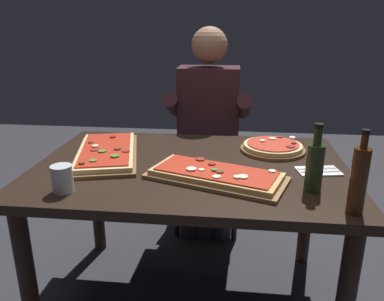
{
  "coord_description": "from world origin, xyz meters",
  "views": [
    {
      "loc": [
        0.19,
        -1.61,
        1.36
      ],
      "look_at": [
        0.0,
        0.05,
        0.79
      ],
      "focal_mm": 35.62,
      "sensor_mm": 36.0,
      "label": 1
    }
  ],
  "objects_px": {
    "pizza_round_far": "(273,147)",
    "wine_bottle_dark": "(359,180)",
    "pizza_rectangular_left": "(106,152)",
    "pizza_rectangular_front": "(216,175)",
    "oil_bottle_amber": "(315,165)",
    "tumbler_near_camera": "(63,180)",
    "dining_table": "(191,184)",
    "seated_diner": "(208,123)",
    "diner_chair": "(209,155)"
  },
  "relations": [
    {
      "from": "pizza_round_far",
      "to": "tumbler_near_camera",
      "type": "height_order",
      "value": "tumbler_near_camera"
    },
    {
      "from": "dining_table",
      "to": "pizza_rectangular_front",
      "type": "xyz_separation_m",
      "value": [
        0.12,
        -0.16,
        0.12
      ]
    },
    {
      "from": "pizza_round_far",
      "to": "seated_diner",
      "type": "bearing_deg",
      "value": 125.69
    },
    {
      "from": "wine_bottle_dark",
      "to": "oil_bottle_amber",
      "type": "relative_size",
      "value": 1.11
    },
    {
      "from": "wine_bottle_dark",
      "to": "oil_bottle_amber",
      "type": "bearing_deg",
      "value": 122.54
    },
    {
      "from": "pizza_rectangular_left",
      "to": "diner_chair",
      "type": "distance_m",
      "value": 0.94
    },
    {
      "from": "pizza_rectangular_left",
      "to": "oil_bottle_amber",
      "type": "relative_size",
      "value": 2.37
    },
    {
      "from": "pizza_rectangular_front",
      "to": "tumbler_near_camera",
      "type": "height_order",
      "value": "tumbler_near_camera"
    },
    {
      "from": "pizza_round_far",
      "to": "pizza_rectangular_left",
      "type": "bearing_deg",
      "value": -168.32
    },
    {
      "from": "dining_table",
      "to": "pizza_round_far",
      "type": "bearing_deg",
      "value": 31.05
    },
    {
      "from": "oil_bottle_amber",
      "to": "diner_chair",
      "type": "height_order",
      "value": "oil_bottle_amber"
    },
    {
      "from": "seated_diner",
      "to": "pizza_round_far",
      "type": "bearing_deg",
      "value": -54.31
    },
    {
      "from": "pizza_rectangular_front",
      "to": "oil_bottle_amber",
      "type": "relative_size",
      "value": 2.31
    },
    {
      "from": "tumbler_near_camera",
      "to": "pizza_rectangular_left",
      "type": "bearing_deg",
      "value": 85.35
    },
    {
      "from": "pizza_round_far",
      "to": "tumbler_near_camera",
      "type": "distance_m",
      "value": 1.01
    },
    {
      "from": "wine_bottle_dark",
      "to": "seated_diner",
      "type": "relative_size",
      "value": 0.22
    },
    {
      "from": "pizza_round_far",
      "to": "wine_bottle_dark",
      "type": "bearing_deg",
      "value": -71.0
    },
    {
      "from": "dining_table",
      "to": "pizza_rectangular_front",
      "type": "distance_m",
      "value": 0.23
    },
    {
      "from": "diner_chair",
      "to": "seated_diner",
      "type": "distance_m",
      "value": 0.28
    },
    {
      "from": "oil_bottle_amber",
      "to": "tumbler_near_camera",
      "type": "bearing_deg",
      "value": -173.07
    },
    {
      "from": "pizza_rectangular_front",
      "to": "wine_bottle_dark",
      "type": "relative_size",
      "value": 2.09
    },
    {
      "from": "wine_bottle_dark",
      "to": "oil_bottle_amber",
      "type": "distance_m",
      "value": 0.2
    },
    {
      "from": "dining_table",
      "to": "wine_bottle_dark",
      "type": "distance_m",
      "value": 0.75
    },
    {
      "from": "pizza_rectangular_left",
      "to": "seated_diner",
      "type": "relative_size",
      "value": 0.47
    },
    {
      "from": "oil_bottle_amber",
      "to": "tumbler_near_camera",
      "type": "distance_m",
      "value": 0.95
    },
    {
      "from": "pizza_rectangular_front",
      "to": "pizza_rectangular_left",
      "type": "height_order",
      "value": "same"
    },
    {
      "from": "diner_chair",
      "to": "dining_table",
      "type": "bearing_deg",
      "value": -91.67
    },
    {
      "from": "wine_bottle_dark",
      "to": "pizza_round_far",
      "type": "bearing_deg",
      "value": 109.0
    },
    {
      "from": "pizza_rectangular_front",
      "to": "diner_chair",
      "type": "xyz_separation_m",
      "value": [
        -0.1,
        1.02,
        -0.27
      ]
    },
    {
      "from": "wine_bottle_dark",
      "to": "pizza_rectangular_left",
      "type": "bearing_deg",
      "value": 155.56
    },
    {
      "from": "oil_bottle_amber",
      "to": "pizza_rectangular_left",
      "type": "bearing_deg",
      "value": 162.1
    },
    {
      "from": "pizza_rectangular_left",
      "to": "wine_bottle_dark",
      "type": "distance_m",
      "value": 1.12
    },
    {
      "from": "pizza_round_far",
      "to": "wine_bottle_dark",
      "type": "height_order",
      "value": "wine_bottle_dark"
    },
    {
      "from": "wine_bottle_dark",
      "to": "tumbler_near_camera",
      "type": "height_order",
      "value": "wine_bottle_dark"
    },
    {
      "from": "tumbler_near_camera",
      "to": "diner_chair",
      "type": "bearing_deg",
      "value": 68.4
    },
    {
      "from": "tumbler_near_camera",
      "to": "seated_diner",
      "type": "height_order",
      "value": "seated_diner"
    },
    {
      "from": "seated_diner",
      "to": "wine_bottle_dark",
      "type": "bearing_deg",
      "value": -62.95
    },
    {
      "from": "wine_bottle_dark",
      "to": "seated_diner",
      "type": "distance_m",
      "value": 1.28
    },
    {
      "from": "oil_bottle_amber",
      "to": "tumbler_near_camera",
      "type": "xyz_separation_m",
      "value": [
        -0.94,
        -0.11,
        -0.06
      ]
    },
    {
      "from": "dining_table",
      "to": "diner_chair",
      "type": "bearing_deg",
      "value": 88.33
    },
    {
      "from": "diner_chair",
      "to": "seated_diner",
      "type": "relative_size",
      "value": 0.65
    },
    {
      "from": "dining_table",
      "to": "diner_chair",
      "type": "height_order",
      "value": "diner_chair"
    },
    {
      "from": "dining_table",
      "to": "wine_bottle_dark",
      "type": "height_order",
      "value": "wine_bottle_dark"
    },
    {
      "from": "pizza_rectangular_front",
      "to": "tumbler_near_camera",
      "type": "distance_m",
      "value": 0.6
    },
    {
      "from": "wine_bottle_dark",
      "to": "seated_diner",
      "type": "height_order",
      "value": "seated_diner"
    },
    {
      "from": "pizza_round_far",
      "to": "diner_chair",
      "type": "relative_size",
      "value": 0.37
    },
    {
      "from": "pizza_round_far",
      "to": "seated_diner",
      "type": "height_order",
      "value": "seated_diner"
    },
    {
      "from": "oil_bottle_amber",
      "to": "pizza_rectangular_front",
      "type": "bearing_deg",
      "value": 170.16
    },
    {
      "from": "tumbler_near_camera",
      "to": "pizza_rectangular_front",
      "type": "bearing_deg",
      "value": 17.41
    },
    {
      "from": "pizza_rectangular_left",
      "to": "wine_bottle_dark",
      "type": "relative_size",
      "value": 2.14
    }
  ]
}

